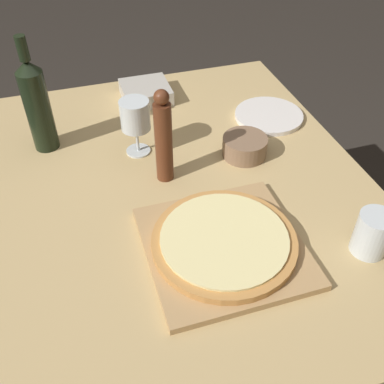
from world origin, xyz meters
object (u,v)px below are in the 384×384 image
at_px(wine_bottle, 37,104).
at_px(wine_glass, 135,117).
at_px(small_bowl, 245,146).
at_px(pizza, 224,241).
at_px(pepper_mill, 163,138).

xyz_separation_m(wine_bottle, wine_glass, (0.25, -0.10, -0.02)).
bearing_deg(wine_bottle, small_bowl, -21.46).
bearing_deg(pizza, wine_bottle, 123.78).
xyz_separation_m(pizza, small_bowl, (0.18, 0.32, -0.00)).
bearing_deg(wine_bottle, pizza, -56.22).
distance_m(wine_bottle, wine_glass, 0.27).
height_order(pizza, small_bowl, small_bowl).
height_order(wine_bottle, wine_glass, wine_bottle).
distance_m(wine_glass, small_bowl, 0.31).
xyz_separation_m(pizza, pepper_mill, (-0.06, 0.29, 0.10)).
height_order(wine_bottle, small_bowl, wine_bottle).
height_order(pizza, pepper_mill, pepper_mill).
xyz_separation_m(pizza, wine_bottle, (-0.35, 0.53, 0.11)).
xyz_separation_m(pepper_mill, wine_glass, (-0.04, 0.13, -0.01)).
bearing_deg(small_bowl, pizza, -119.54).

